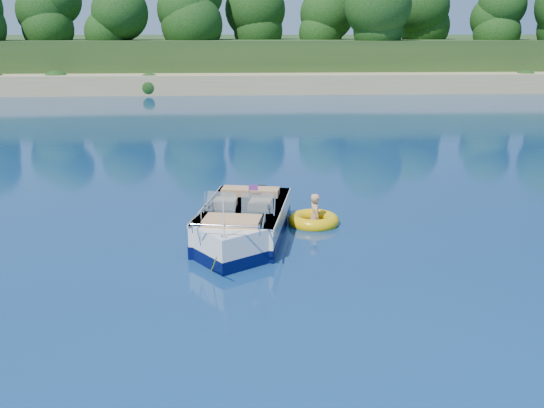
{
  "coord_description": "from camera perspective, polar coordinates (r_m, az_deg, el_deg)",
  "views": [
    {
      "loc": [
        -1.31,
        -13.06,
        4.92
      ],
      "look_at": [
        -0.49,
        0.98,
        0.85
      ],
      "focal_mm": 40.0,
      "sensor_mm": 36.0,
      "label": 1
    }
  ],
  "objects": [
    {
      "name": "boy",
      "position": [
        16.04,
        4.02,
        -1.77
      ],
      "size": [
        0.43,
        0.75,
        1.39
      ],
      "primitive_type": "imported",
      "rotation": [
        0.0,
        -0.17,
        1.74
      ],
      "color": "tan",
      "rests_on": "ground"
    },
    {
      "name": "shoreline",
      "position": [
        76.95,
        -2.44,
        13.19
      ],
      "size": [
        170.0,
        59.0,
        6.0
      ],
      "color": "#958256",
      "rests_on": "ground"
    },
    {
      "name": "ground",
      "position": [
        14.02,
        2.23,
        -4.42
      ],
      "size": [
        160.0,
        160.0,
        0.0
      ],
      "primitive_type": "plane",
      "color": "#091D41",
      "rests_on": "ground"
    },
    {
      "name": "treeline",
      "position": [
        54.1,
        -2.01,
        16.8
      ],
      "size": [
        150.0,
        7.12,
        8.19
      ],
      "color": "black",
      "rests_on": "ground"
    },
    {
      "name": "motorboat",
      "position": [
        14.61,
        -2.85,
        -2.13
      ],
      "size": [
        2.56,
        5.35,
        1.79
      ],
      "rotation": [
        0.0,
        0.0,
        -0.19
      ],
      "color": "white",
      "rests_on": "ground"
    },
    {
      "name": "tow_tube",
      "position": [
        15.92,
        3.93,
        -1.56
      ],
      "size": [
        1.73,
        1.73,
        0.35
      ],
      "rotation": [
        0.0,
        0.0,
        0.37
      ],
      "color": "#F3B708",
      "rests_on": "ground"
    }
  ]
}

